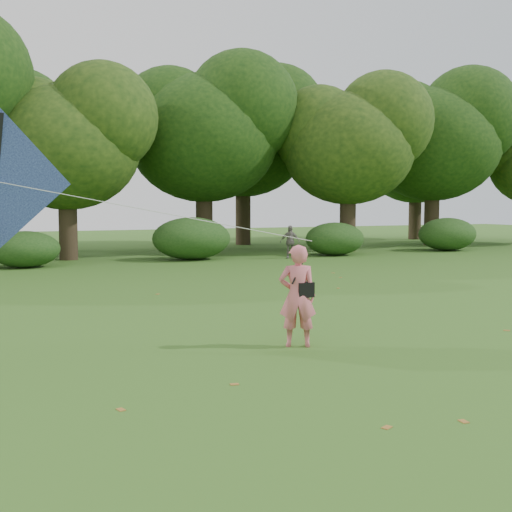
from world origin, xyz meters
name	(u,v)px	position (x,y,z in m)	size (l,w,h in m)	color
ground	(347,352)	(0.00, 0.00, 0.00)	(100.00, 100.00, 0.00)	#265114
man_kite_flyer	(297,296)	(-0.58, 0.71, 0.89)	(0.65, 0.43, 1.79)	#E56B79
bystander_right	(290,242)	(7.28, 16.76, 0.75)	(0.87, 0.36, 1.49)	gray
crossbody_bag	(304,289)	(-0.46, 0.68, 1.01)	(0.43, 0.20, 0.71)	black
tree_line	(135,141)	(1.67, 22.88, 5.60)	(54.70, 15.30, 9.48)	#3A2D1E
shrub_band	(108,243)	(-0.72, 17.60, 0.86)	(39.15, 3.22, 1.88)	#264919
fallen_leaves	(338,323)	(1.17, 2.27, 0.01)	(10.21, 14.30, 0.01)	#986529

